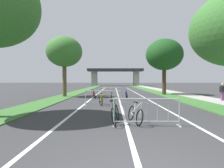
# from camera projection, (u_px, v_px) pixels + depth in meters

# --- Properties ---
(grass_verge_left) EXTENTS (2.16, 70.35, 0.05)m
(grass_verge_left) POSITION_uv_depth(u_px,v_px,m) (84.00, 90.00, 32.01)
(grass_verge_left) COLOR #386B2D
(grass_verge_left) RESTS_ON ground
(grass_verge_right) EXTENTS (2.16, 70.35, 0.05)m
(grass_verge_right) POSITION_uv_depth(u_px,v_px,m) (149.00, 90.00, 31.89)
(grass_verge_right) COLOR #386B2D
(grass_verge_right) RESTS_ON ground
(sidewalk_path_right) EXTENTS (2.24, 70.35, 0.08)m
(sidewalk_path_right) POSITION_uv_depth(u_px,v_px,m) (162.00, 90.00, 31.87)
(sidewalk_path_right) COLOR #9E9B93
(sidewalk_path_right) RESTS_ON ground
(lane_stripe_center) EXTENTS (0.14, 40.70, 0.01)m
(lane_stripe_center) POSITION_uv_depth(u_px,v_px,m) (118.00, 94.00, 23.52)
(lane_stripe_center) COLOR silver
(lane_stripe_center) RESTS_ON ground
(lane_stripe_right_lane) EXTENTS (0.14, 40.70, 0.01)m
(lane_stripe_right_lane) POSITION_uv_depth(u_px,v_px,m) (137.00, 94.00, 23.49)
(lane_stripe_right_lane) COLOR silver
(lane_stripe_right_lane) RESTS_ON ground
(lane_stripe_left_lane) EXTENTS (0.14, 40.70, 0.01)m
(lane_stripe_left_lane) POSITION_uv_depth(u_px,v_px,m) (98.00, 94.00, 23.55)
(lane_stripe_left_lane) COLOR silver
(lane_stripe_left_lane) RESTS_ON ground
(overpass_bridge) EXTENTS (18.91, 4.25, 5.84)m
(overpass_bridge) POSITION_uv_depth(u_px,v_px,m) (115.00, 73.00, 61.23)
(overpass_bridge) COLOR #2D2D30
(overpass_bridge) RESTS_ON ground
(tree_left_pine_far) EXTENTS (3.76, 3.76, 6.38)m
(tree_left_pine_far) POSITION_uv_depth(u_px,v_px,m) (64.00, 52.00, 18.85)
(tree_left_pine_far) COLOR brown
(tree_left_pine_far) RESTS_ON ground
(tree_right_maple_mid) EXTENTS (4.42, 4.42, 6.75)m
(tree_right_maple_mid) POSITION_uv_depth(u_px,v_px,m) (164.00, 55.00, 21.58)
(tree_right_maple_mid) COLOR #3D2D1E
(tree_right_maple_mid) RESTS_ON ground
(crowd_barrier_nearest) EXTENTS (2.51, 0.45, 1.05)m
(crowd_barrier_nearest) POSITION_uv_depth(u_px,v_px,m) (146.00, 112.00, 6.68)
(crowd_barrier_nearest) COLOR #ADADB2
(crowd_barrier_nearest) RESTS_ON ground
(crowd_barrier_second) EXTENTS (2.52, 0.55, 1.05)m
(crowd_barrier_second) POSITION_uv_depth(u_px,v_px,m) (104.00, 98.00, 12.13)
(crowd_barrier_second) COLOR #ADADB2
(crowd_barrier_second) RESTS_ON ground
(crowd_barrier_third) EXTENTS (2.52, 0.50, 1.05)m
(crowd_barrier_third) POSITION_uv_depth(u_px,v_px,m) (110.00, 93.00, 17.55)
(crowd_barrier_third) COLOR #ADADB2
(crowd_barrier_third) RESTS_ON ground
(bicycle_yellow_0) EXTENTS (0.66, 1.63, 0.97)m
(bicycle_yellow_0) POSITION_uv_depth(u_px,v_px,m) (101.00, 100.00, 12.53)
(bicycle_yellow_0) COLOR black
(bicycle_yellow_0) RESTS_ON ground
(bicycle_blue_1) EXTENTS (0.43, 1.70, 0.86)m
(bicycle_blue_1) POSITION_uv_depth(u_px,v_px,m) (126.00, 95.00, 17.02)
(bicycle_blue_1) COLOR black
(bicycle_blue_1) RESTS_ON ground
(bicycle_green_2) EXTENTS (0.49, 1.72, 1.02)m
(bicycle_green_2) POSITION_uv_depth(u_px,v_px,m) (115.00, 113.00, 7.14)
(bicycle_green_2) COLOR black
(bicycle_green_2) RESTS_ON ground
(bicycle_red_3) EXTENTS (0.51, 1.72, 0.94)m
(bicycle_red_3) POSITION_uv_depth(u_px,v_px,m) (94.00, 95.00, 17.00)
(bicycle_red_3) COLOR black
(bicycle_red_3) RESTS_ON ground
(bicycle_white_4) EXTENTS (0.76, 1.59, 0.95)m
(bicycle_white_4) POSITION_uv_depth(u_px,v_px,m) (135.00, 114.00, 7.18)
(bicycle_white_4) COLOR black
(bicycle_white_4) RESTS_ON ground
(bicycle_silver_5) EXTENTS (0.48, 1.78, 0.94)m
(bicycle_silver_5) POSITION_uv_depth(u_px,v_px,m) (111.00, 95.00, 17.15)
(bicycle_silver_5) COLOR black
(bicycle_silver_5) RESTS_ON ground
(pedestrian_waiting) EXTENTS (0.55, 0.30, 1.52)m
(pedestrian_waiting) POSITION_uv_depth(u_px,v_px,m) (223.00, 90.00, 14.60)
(pedestrian_waiting) COLOR #994C8C
(pedestrian_waiting) RESTS_ON ground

